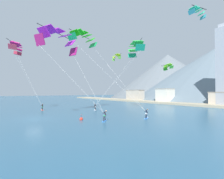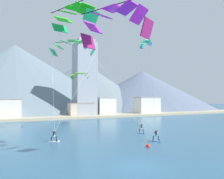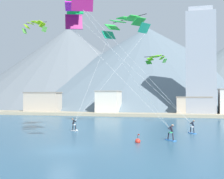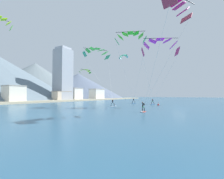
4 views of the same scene
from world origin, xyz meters
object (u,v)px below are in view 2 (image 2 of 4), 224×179
object	(u,v)px
parafoil_kite_distant_low_drift	(80,75)
parafoil_kite_distant_mid_solo	(146,43)
parafoil_kite_far_left	(73,46)
kitesurfer_near_lead	(140,130)
kitesurfer_far_left	(55,138)
parafoil_kite_near_lead	(74,15)
kitesurfer_near_trail	(155,137)
parafoil_kite_near_trail	(114,21)
race_marker_buoy	(148,146)

from	to	relation	value
parafoil_kite_distant_low_drift	parafoil_kite_distant_mid_solo	size ratio (longest dim) A/B	1.07
parafoil_kite_far_left	parafoil_kite_distant_mid_solo	size ratio (longest dim) A/B	4.04
kitesurfer_near_lead	parafoil_kite_distant_low_drift	xyz separation A→B (m)	(-6.42, 16.07, 11.21)
kitesurfer_far_left	parafoil_kite_near_lead	distance (m)	17.27
kitesurfer_near_trail	parafoil_kite_near_lead	size ratio (longest dim) A/B	0.11
kitesurfer_far_left	parafoil_kite_distant_low_drift	xyz separation A→B (m)	(9.00, 17.61, 11.20)
kitesurfer_near_lead	parafoil_kite_distant_low_drift	world-z (taller)	parafoil_kite_distant_low_drift
kitesurfer_near_lead	parafoil_kite_near_trail	distance (m)	21.70
parafoil_kite_near_trail	parafoil_kite_distant_low_drift	size ratio (longest dim) A/B	3.48
parafoil_kite_near_lead	kitesurfer_near_trail	bearing A→B (deg)	-8.13
parafoil_kite_distant_low_drift	race_marker_buoy	size ratio (longest dim) A/B	4.22
parafoil_kite_near_lead	parafoil_kite_far_left	size ratio (longest dim) A/B	1.05
kitesurfer_near_trail	parafoil_kite_distant_low_drift	xyz separation A→B (m)	(-4.19, 23.32, 11.18)
parafoil_kite_near_lead	parafoil_kite_distant_low_drift	xyz separation A→B (m)	(7.44, 21.65, -5.52)
parafoil_kite_distant_low_drift	parafoil_kite_distant_mid_solo	world-z (taller)	parafoil_kite_distant_mid_solo
parafoil_kite_far_left	race_marker_buoy	xyz separation A→B (m)	(5.17, -17.62, -16.23)
kitesurfer_near_trail	kitesurfer_far_left	size ratio (longest dim) A/B	1.01
parafoil_kite_distant_low_drift	race_marker_buoy	xyz separation A→B (m)	(1.18, -25.99, -11.59)
parafoil_kite_near_trail	parafoil_kite_far_left	size ratio (longest dim) A/B	0.92
parafoil_kite_far_left	parafoil_kite_distant_mid_solo	distance (m)	16.26
kitesurfer_far_left	parafoil_kite_far_left	size ratio (longest dim) A/B	0.11
kitesurfer_near_lead	race_marker_buoy	bearing A→B (deg)	-117.88
parafoil_kite_near_trail	parafoil_kite_distant_low_drift	distance (m)	28.62
parafoil_kite_near_trail	race_marker_buoy	distance (m)	15.92
parafoil_kite_near_trail	parafoil_kite_distant_mid_solo	size ratio (longest dim) A/B	3.73
kitesurfer_far_left	parafoil_kite_distant_low_drift	distance (m)	22.72
kitesurfer_near_lead	parafoil_kite_near_lead	distance (m)	22.44
kitesurfer_near_trail	parafoil_kite_distant_mid_solo	bearing A→B (deg)	60.19
parafoil_kite_near_trail	parafoil_kite_distant_low_drift	bearing A→B (deg)	80.55
kitesurfer_near_trail	parafoil_kite_distant_mid_solo	xyz separation A→B (m)	(7.89, 13.77, 17.93)
kitesurfer_far_left	parafoil_kite_distant_low_drift	world-z (taller)	parafoil_kite_distant_low_drift
parafoil_kite_near_lead	kitesurfer_near_lead	bearing A→B (deg)	21.94
parafoil_kite_far_left	parafoil_kite_distant_low_drift	size ratio (longest dim) A/B	3.77
kitesurfer_near_trail	race_marker_buoy	size ratio (longest dim) A/B	1.77
parafoil_kite_near_trail	kitesurfer_near_trail	bearing A→B (deg)	28.18
kitesurfer_near_lead	kitesurfer_near_trail	xyz separation A→B (m)	(-2.23, -7.25, 0.03)
kitesurfer_near_lead	kitesurfer_far_left	world-z (taller)	kitesurfer_far_left
kitesurfer_near_lead	parafoil_kite_near_lead	world-z (taller)	parafoil_kite_near_lead
parafoil_kite_distant_mid_solo	parafoil_kite_distant_low_drift	bearing A→B (deg)	141.68
kitesurfer_near_lead	parafoil_kite_near_trail	xyz separation A→B (m)	(-11.09, -11.99, 14.29)
kitesurfer_near_lead	kitesurfer_near_trail	size ratio (longest dim) A/B	0.98
parafoil_kite_far_left	parafoil_kite_near_trail	bearing A→B (deg)	-91.97
kitesurfer_far_left	parafoil_kite_far_left	world-z (taller)	parafoil_kite_far_left
kitesurfer_near_trail	parafoil_kite_near_trail	size ratio (longest dim) A/B	0.12
parafoil_kite_far_left	race_marker_buoy	bearing A→B (deg)	-73.65
race_marker_buoy	parafoil_kite_distant_low_drift	bearing A→B (deg)	92.59
kitesurfer_near_trail	kitesurfer_far_left	xyz separation A→B (m)	(-13.19, 5.71, -0.01)
kitesurfer_near_lead	parafoil_kite_near_trail	size ratio (longest dim) A/B	0.12
kitesurfer_far_left	parafoil_kite_distant_mid_solo	xyz separation A→B (m)	(21.08, 8.06, 17.95)
kitesurfer_far_left	parafoil_kite_distant_mid_solo	world-z (taller)	parafoil_kite_distant_mid_solo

